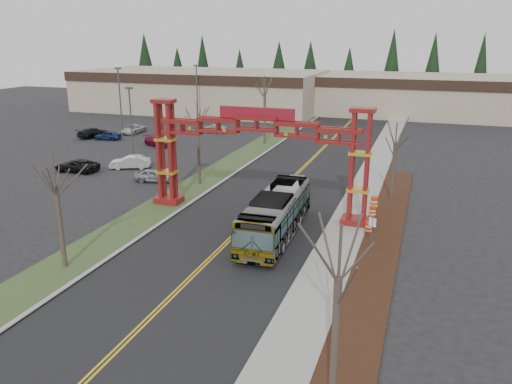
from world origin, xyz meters
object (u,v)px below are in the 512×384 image
at_px(parked_car_near_c, 77,165).
at_px(parked_car_far_a, 214,129).
at_px(light_pole_near, 131,119).
at_px(light_pole_far, 197,89).
at_px(silver_sedan, 297,184).
at_px(bare_tree_right_far, 395,146).
at_px(parked_car_mid_b, 108,135).
at_px(street_sign, 372,227).
at_px(bare_tree_median_near, 55,186).
at_px(bare_tree_right_near, 338,278).
at_px(parked_car_far_c, 94,133).
at_px(parked_car_near_a, 154,175).
at_px(parked_car_mid_a, 158,141).
at_px(barrel_south, 368,228).
at_px(retail_building_west, 202,90).
at_px(parked_car_far_b, 134,129).
at_px(barrel_north, 374,203).
at_px(parked_car_near_b, 130,162).
at_px(gateway_arch, 257,141).
at_px(bare_tree_median_far, 265,93).
at_px(barrel_mid, 372,212).
at_px(bare_tree_median_mid, 198,124).
at_px(retail_building_east, 417,95).

bearing_deg(parked_car_near_c, parked_car_far_a, 168.27).
relative_size(light_pole_near, light_pole_far, 0.90).
bearing_deg(silver_sedan, bare_tree_right_far, -8.95).
relative_size(parked_car_mid_b, street_sign, 1.64).
distance_m(parked_car_near_c, bare_tree_median_near, 24.73).
height_order(parked_car_near_c, parked_car_mid_b, parked_car_near_c).
bearing_deg(light_pole_far, bare_tree_right_near, -60.38).
distance_m(parked_car_far_c, light_pole_far, 20.56).
distance_m(parked_car_near_a, parked_car_mid_a, 17.19).
bearing_deg(bare_tree_median_near, light_pole_near, 113.72).
distance_m(silver_sedan, bare_tree_median_near, 22.91).
distance_m(bare_tree_median_near, barrel_south, 21.35).
relative_size(light_pole_far, barrel_south, 10.31).
height_order(retail_building_west, bare_tree_median_near, retail_building_west).
xyz_separation_m(silver_sedan, bare_tree_right_near, (8.50, -27.12, 4.87)).
bearing_deg(retail_building_west, light_pole_far, -68.08).
distance_m(parked_car_far_b, barrel_south, 47.76).
height_order(bare_tree_right_near, street_sign, bare_tree_right_near).
bearing_deg(barrel_north, light_pole_near, 163.78).
bearing_deg(parked_car_near_b, parked_car_near_c, -80.98).
bearing_deg(gateway_arch, bare_tree_median_far, 106.83).
bearing_deg(light_pole_far, barrel_south, -51.52).
distance_m(parked_car_near_b, bare_tree_median_far, 20.66).
height_order(bare_tree_median_near, barrel_south, bare_tree_median_near).
bearing_deg(gateway_arch, light_pole_far, 121.08).
bearing_deg(barrel_south, barrel_mid, 92.03).
relative_size(bare_tree_median_near, barrel_south, 8.02).
xyz_separation_m(parked_car_far_b, bare_tree_median_mid, (20.86, -21.29, 5.29)).
distance_m(bare_tree_median_far, bare_tree_right_near, 49.89).
distance_m(parked_car_far_c, bare_tree_median_near, 43.86).
distance_m(silver_sedan, parked_car_near_a, 14.23).
height_order(parked_car_mid_a, parked_car_mid_b, parked_car_mid_a).
bearing_deg(light_pole_near, bare_tree_median_mid, -28.68).
bearing_deg(barrel_mid, bare_tree_median_far, 124.91).
bearing_deg(retail_building_west, gateway_arch, -60.93).
bearing_deg(barrel_mid, bare_tree_median_mid, 166.49).
bearing_deg(light_pole_near, gateway_arch, -32.64).
xyz_separation_m(parked_car_near_a, bare_tree_right_far, (22.65, 1.93, 4.17)).
bearing_deg(bare_tree_median_mid, parked_car_mid_b, 143.74).
xyz_separation_m(parked_car_far_c, barrel_north, (41.37, -18.67, -0.15)).
bearing_deg(silver_sedan, light_pole_near, 154.23).
bearing_deg(silver_sedan, parked_car_far_a, 116.45).
xyz_separation_m(parked_car_near_a, light_pole_near, (-6.61, 6.84, 4.23)).
distance_m(parked_car_near_b, bare_tree_median_near, 24.98).
distance_m(parked_car_mid_a, barrel_mid, 35.12).
bearing_deg(retail_building_east, barrel_south, -90.79).
relative_size(parked_car_near_a, barrel_mid, 3.99).
relative_size(silver_sedan, bare_tree_median_far, 0.46).
bearing_deg(barrel_mid, parked_car_near_b, 165.03).
bearing_deg(barrel_south, parked_car_mid_a, 143.61).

